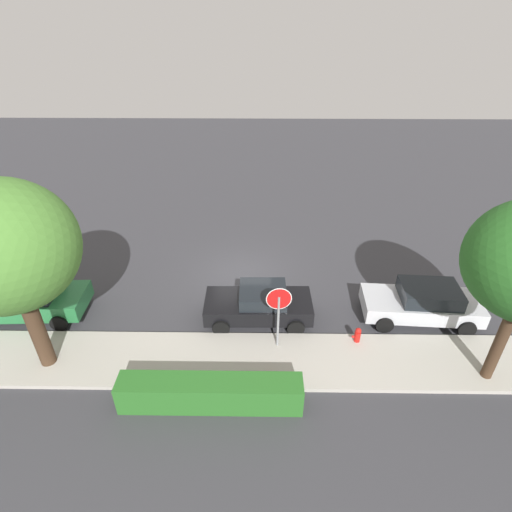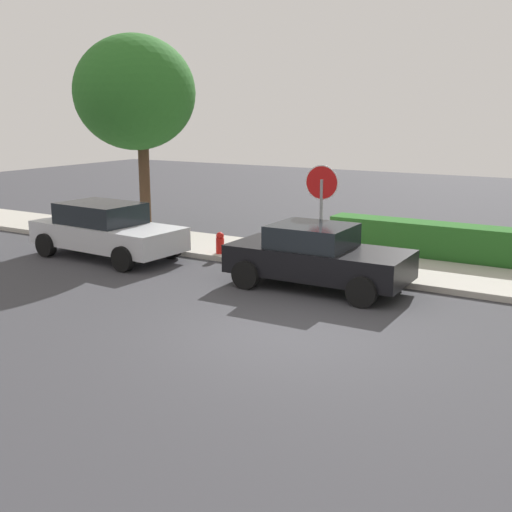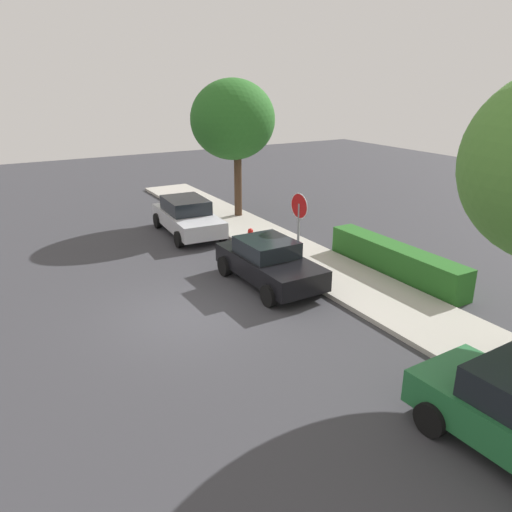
% 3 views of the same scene
% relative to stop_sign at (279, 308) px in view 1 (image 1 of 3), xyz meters
% --- Properties ---
extents(ground_plane, '(60.00, 60.00, 0.00)m').
position_rel_stop_sign_xyz_m(ground_plane, '(1.42, -4.55, -1.80)').
color(ground_plane, '#38383D').
extents(sidewalk_curb, '(32.00, 2.50, 0.14)m').
position_rel_stop_sign_xyz_m(sidewalk_curb, '(1.42, 0.67, -1.73)').
color(sidewalk_curb, '#B2ADA3').
rests_on(sidewalk_curb, ground_plane).
extents(stop_sign, '(0.85, 0.08, 2.60)m').
position_rel_stop_sign_xyz_m(stop_sign, '(0.00, 0.00, 0.00)').
color(stop_sign, gray).
rests_on(stop_sign, ground_plane).
extents(parked_car_black, '(4.03, 1.99, 1.42)m').
position_rel_stop_sign_xyz_m(parked_car_black, '(0.65, -1.54, -1.08)').
color(parked_car_black, black).
rests_on(parked_car_black, ground_plane).
extents(parked_car_silver, '(4.41, 2.18, 1.46)m').
position_rel_stop_sign_xyz_m(parked_car_silver, '(-5.54, -1.69, -1.06)').
color(parked_car_silver, silver).
rests_on(parked_car_silver, ground_plane).
extents(parked_car_green, '(4.52, 2.19, 1.54)m').
position_rel_stop_sign_xyz_m(parked_car_green, '(9.51, -1.68, -1.04)').
color(parked_car_green, '#236B38').
rests_on(parked_car_green, ground_plane).
extents(street_tree_near_corner, '(3.98, 3.98, 6.46)m').
position_rel_stop_sign_xyz_m(street_tree_near_corner, '(7.74, 0.76, 2.69)').
color(street_tree_near_corner, '#422D1E').
rests_on(street_tree_near_corner, ground_plane).
extents(fire_hydrant, '(0.30, 0.22, 0.72)m').
position_rel_stop_sign_xyz_m(fire_hydrant, '(-2.83, -0.24, -1.44)').
color(fire_hydrant, red).
rests_on(fire_hydrant, ground_plane).
extents(front_yard_hedge, '(5.45, 0.83, 1.01)m').
position_rel_stop_sign_xyz_m(front_yard_hedge, '(2.06, 2.41, -1.30)').
color(front_yard_hedge, '#286623').
rests_on(front_yard_hedge, ground_plane).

